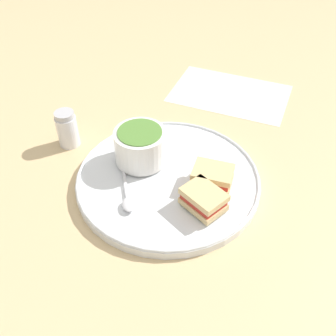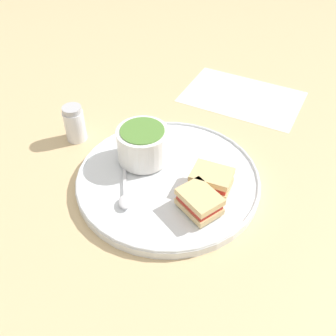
{
  "view_description": "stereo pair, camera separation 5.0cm",
  "coord_description": "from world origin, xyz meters",
  "px_view_note": "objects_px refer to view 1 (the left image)",
  "views": [
    {
      "loc": [
        0.49,
        0.22,
        0.54
      ],
      "look_at": [
        0.0,
        0.0,
        0.04
      ],
      "focal_mm": 42.0,
      "sensor_mm": 36.0,
      "label": 1
    },
    {
      "loc": [
        0.47,
        0.27,
        0.54
      ],
      "look_at": [
        0.0,
        0.0,
        0.04
      ],
      "focal_mm": 42.0,
      "sensor_mm": 36.0,
      "label": 2
    }
  ],
  "objects_px": {
    "spoon": "(128,200)",
    "sandwich_half_near": "(204,199)",
    "soup_bowl": "(141,146)",
    "sandwich_half_far": "(212,177)",
    "salt_shaker": "(67,129)"
  },
  "relations": [
    {
      "from": "spoon",
      "to": "sandwich_half_near",
      "type": "bearing_deg",
      "value": 74.02
    },
    {
      "from": "spoon",
      "to": "soup_bowl",
      "type": "bearing_deg",
      "value": 160.1
    },
    {
      "from": "spoon",
      "to": "sandwich_half_far",
      "type": "height_order",
      "value": "sandwich_half_far"
    },
    {
      "from": "sandwich_half_far",
      "to": "salt_shaker",
      "type": "distance_m",
      "value": 0.33
    },
    {
      "from": "spoon",
      "to": "salt_shaker",
      "type": "bearing_deg",
      "value": -154.17
    },
    {
      "from": "sandwich_half_near",
      "to": "salt_shaker",
      "type": "bearing_deg",
      "value": -102.0
    },
    {
      "from": "sandwich_half_near",
      "to": "sandwich_half_far",
      "type": "relative_size",
      "value": 1.13
    },
    {
      "from": "soup_bowl",
      "to": "sandwich_half_near",
      "type": "height_order",
      "value": "soup_bowl"
    },
    {
      "from": "sandwich_half_near",
      "to": "sandwich_half_far",
      "type": "height_order",
      "value": "same"
    },
    {
      "from": "soup_bowl",
      "to": "sandwich_half_far",
      "type": "bearing_deg",
      "value": 87.0
    },
    {
      "from": "spoon",
      "to": "sandwich_half_near",
      "type": "relative_size",
      "value": 1.3
    },
    {
      "from": "sandwich_half_near",
      "to": "sandwich_half_far",
      "type": "distance_m",
      "value": 0.06
    },
    {
      "from": "sandwich_half_far",
      "to": "salt_shaker",
      "type": "relative_size",
      "value": 0.96
    },
    {
      "from": "sandwich_half_far",
      "to": "salt_shaker",
      "type": "bearing_deg",
      "value": -91.93
    },
    {
      "from": "soup_bowl",
      "to": "spoon",
      "type": "xyz_separation_m",
      "value": [
        0.11,
        0.03,
        -0.03
      ]
    }
  ]
}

